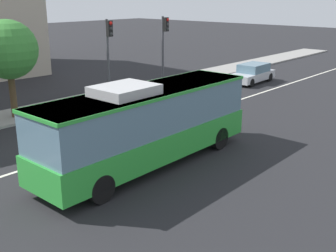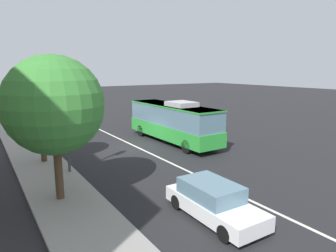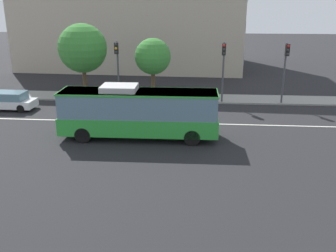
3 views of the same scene
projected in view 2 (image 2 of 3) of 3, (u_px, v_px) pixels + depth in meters
The scene contains 11 objects.
ground_plane at pixel (136, 147), 23.47m from camera, with size 160.00×160.00×0.00m, color black.
sidewalk_kerb at pixel (38, 161), 19.65m from camera, with size 80.00×3.02×0.14m, color gray.
lane_centre_line at pixel (136, 147), 23.47m from camera, with size 76.00×0.16×0.01m, color silver.
transit_bus at pixel (173, 120), 24.67m from camera, with size 10.03×2.63×3.46m.
sedan_white at pixel (213, 201), 12.16m from camera, with size 4.52×1.86×1.46m.
sedan_silver at pixel (53, 113), 36.26m from camera, with size 4.57×1.97×1.46m.
traffic_light_near_corner at pixel (69, 113), 16.81m from camera, with size 0.33×0.62×5.20m.
traffic_light_mid_block at pixel (29, 95), 28.51m from camera, with size 0.34×0.62×5.20m.
traffic_light_far_corner at pixel (40, 99), 24.30m from camera, with size 0.34×0.62×5.20m.
street_tree_kerbside_left at pixel (40, 104), 18.69m from camera, with size 3.16×3.16×5.42m.
street_tree_kerbside_centre at pixel (54, 105), 13.03m from camera, with size 4.36×4.36×6.61m.
Camera 2 is at (-20.49, 10.23, 5.97)m, focal length 32.22 mm.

